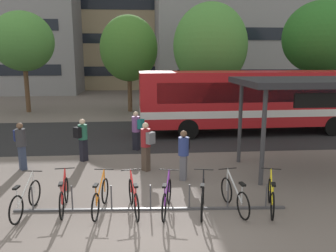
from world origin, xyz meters
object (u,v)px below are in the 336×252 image
object	(u,v)px
parked_bicycle_white_0	(26,200)
commuter_navy_pack_3	(21,143)
transit_shelter	(319,85)
commuter_grey_pack_1	(146,143)
commuter_black_pack_2	(82,137)
street_tree_3	(129,49)
parked_bicycle_yellow_7	(271,197)
commuter_teal_pack_0	(137,128)
parked_bicycle_orange_2	(101,198)
street_tree_2	(23,42)
street_tree_1	(210,46)
city_bus	(256,99)
parked_bicycle_black_5	(203,198)
parked_bicycle_red_3	(134,198)
parked_bicycle_purple_4	(167,198)
street_tree_0	(320,37)
parked_bicycle_silver_6	(235,196)
parked_bicycle_red_1	(64,196)
commuter_black_pack_4	(184,151)

from	to	relation	value
parked_bicycle_white_0	commuter_navy_pack_3	xyz separation A→B (m)	(-1.30, 3.60, 0.60)
transit_shelter	commuter_grey_pack_1	world-z (taller)	transit_shelter
commuter_black_pack_2	street_tree_3	bearing A→B (deg)	31.47
parked_bicycle_yellow_7	commuter_teal_pack_0	xyz separation A→B (m)	(-3.55, 6.13, 0.58)
parked_bicycle_orange_2	street_tree_2	distance (m)	18.61
parked_bicycle_white_0	street_tree_3	xyz separation A→B (m)	(2.11, 16.35, 4.10)
commuter_navy_pack_3	street_tree_1	size ratio (longest dim) A/B	0.23
city_bus	commuter_navy_pack_3	bearing A→B (deg)	-154.52
parked_bicycle_black_5	street_tree_3	xyz separation A→B (m)	(-2.39, 16.57, 4.10)
commuter_teal_pack_0	street_tree_1	bearing A→B (deg)	-85.36
parked_bicycle_red_3	parked_bicycle_orange_2	bearing A→B (deg)	74.09
commuter_teal_pack_0	parked_bicycle_purple_4	bearing A→B (deg)	131.88
commuter_teal_pack_0	street_tree_0	world-z (taller)	street_tree_0
parked_bicycle_red_3	parked_bicycle_purple_4	world-z (taller)	same
parked_bicycle_black_5	street_tree_1	bearing A→B (deg)	0.38
street_tree_0	parked_bicycle_silver_6	bearing A→B (deg)	-123.95
parked_bicycle_red_1	commuter_grey_pack_1	distance (m)	3.72
street_tree_3	commuter_black_pack_2	bearing A→B (deg)	-96.77
commuter_black_pack_4	commuter_teal_pack_0	bearing A→B (deg)	-138.15
parked_bicycle_orange_2	parked_bicycle_yellow_7	bearing A→B (deg)	-86.68
commuter_black_pack_4	street_tree_2	bearing A→B (deg)	-127.77
parked_bicycle_red_3	commuter_black_pack_2	world-z (taller)	commuter_black_pack_2
parked_bicycle_red_3	street_tree_1	distance (m)	15.90
parked_bicycle_yellow_7	parked_bicycle_red_3	bearing A→B (deg)	104.06
parked_bicycle_orange_2	street_tree_2	bearing A→B (deg)	30.18
commuter_black_pack_4	commuter_navy_pack_3	bearing A→B (deg)	-85.67
parked_bicycle_white_0	transit_shelter	size ratio (longest dim) A/B	0.32
commuter_black_pack_2	street_tree_1	world-z (taller)	street_tree_1
parked_bicycle_black_5	street_tree_1	world-z (taller)	street_tree_1
parked_bicycle_purple_4	street_tree_0	bearing A→B (deg)	-27.24
city_bus	transit_shelter	distance (m)	6.27
city_bus	commuter_black_pack_2	bearing A→B (deg)	-153.36
city_bus	street_tree_0	size ratio (longest dim) A/B	1.61
parked_bicycle_black_5	transit_shelter	xyz separation A→B (m)	(4.42, 2.88, 2.62)
parked_bicycle_white_0	commuter_teal_pack_0	distance (m)	6.48
parked_bicycle_yellow_7	commuter_black_pack_2	bearing A→B (deg)	67.14
parked_bicycle_red_3	commuter_black_pack_2	bearing A→B (deg)	14.79
parked_bicycle_white_0	parked_bicycle_silver_6	distance (m)	5.35
parked_bicycle_black_5	commuter_navy_pack_3	distance (m)	6.97
parked_bicycle_yellow_7	street_tree_2	xyz separation A→B (m)	(-11.50, 16.87, 4.58)
parked_bicycle_silver_6	commuter_navy_pack_3	size ratio (longest dim) A/B	1.01
commuter_black_pack_4	transit_shelter	bearing A→B (deg)	115.12
commuter_black_pack_4	parked_bicycle_orange_2	bearing A→B (deg)	-29.53
commuter_navy_pack_3	commuter_teal_pack_0	bearing A→B (deg)	82.21
parked_bicycle_purple_4	commuter_black_pack_2	size ratio (longest dim) A/B	1.03
parked_bicycle_silver_6	commuter_grey_pack_1	size ratio (longest dim) A/B	0.99
street_tree_3	transit_shelter	bearing A→B (deg)	-63.53
parked_bicycle_silver_6	commuter_teal_pack_0	xyz separation A→B (m)	(-2.61, 6.04, 0.58)
parked_bicycle_black_5	street_tree_0	distance (m)	17.79
city_bus	parked_bicycle_orange_2	world-z (taller)	city_bus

